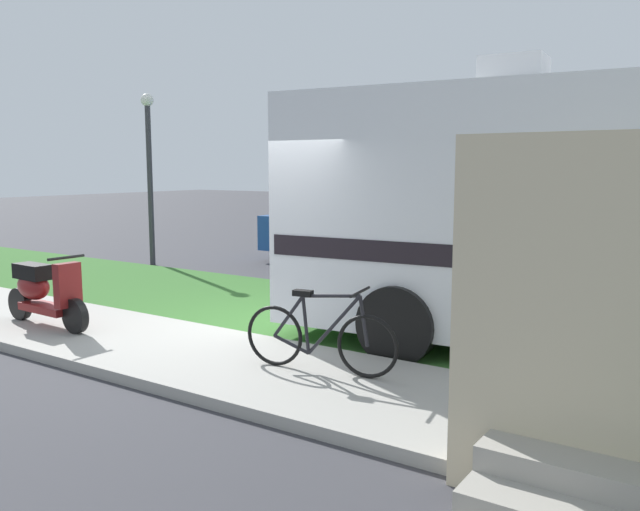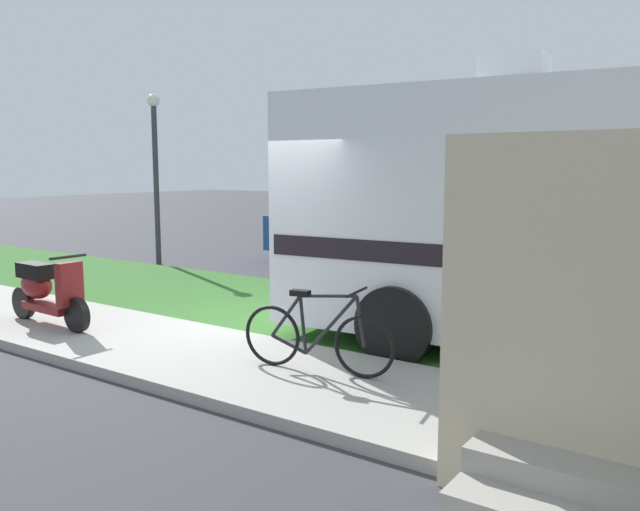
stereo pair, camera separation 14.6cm
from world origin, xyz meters
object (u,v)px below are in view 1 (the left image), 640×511
(street_lamp_post, at_px, (149,161))
(pickup_truck_near, at_px, (399,224))
(bicycle, at_px, (320,337))
(scooter, at_px, (43,291))
(motorhome_rv, at_px, (623,213))
(bottle_green, at_px, (615,429))

(street_lamp_post, bearing_deg, pickup_truck_near, 29.66)
(bicycle, bearing_deg, scooter, -174.47)
(motorhome_rv, distance_m, street_lamp_post, 10.31)
(bicycle, relative_size, street_lamp_post, 0.44)
(scooter, distance_m, street_lamp_post, 6.37)
(pickup_truck_near, distance_m, street_lamp_post, 5.68)
(bicycle, xyz_separation_m, street_lamp_post, (-7.63, 4.62, 1.84))
(bottle_green, bearing_deg, scooter, -178.41)
(bottle_green, xyz_separation_m, street_lamp_post, (-10.45, 4.82, 2.10))
(bicycle, bearing_deg, motorhome_rv, 43.70)
(scooter, relative_size, bottle_green, 6.61)
(motorhome_rv, bearing_deg, street_lamp_post, 166.92)
(pickup_truck_near, xyz_separation_m, street_lamp_post, (-4.79, -2.73, 1.38))
(bicycle, bearing_deg, street_lamp_post, 148.80)
(pickup_truck_near, bearing_deg, scooter, -99.30)
(motorhome_rv, distance_m, scooter, 7.12)
(motorhome_rv, bearing_deg, bicycle, -136.30)
(bicycle, xyz_separation_m, pickup_truck_near, (-2.84, 7.35, 0.47))
(scooter, distance_m, bottle_green, 6.94)
(street_lamp_post, bearing_deg, scooter, -54.94)
(scooter, bearing_deg, street_lamp_post, 125.06)
(scooter, height_order, street_lamp_post, street_lamp_post)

